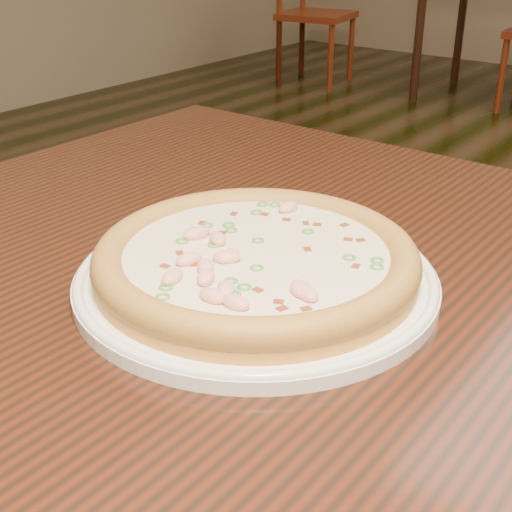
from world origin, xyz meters
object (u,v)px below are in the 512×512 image
Objects in this scene: hero_table at (394,400)px; chair_a at (309,14)px; plate at (256,278)px; pizza at (256,259)px.

hero_table is 1.26× the size of chair_a.
chair_a is at bearing 123.23° from plate.
plate is 0.34× the size of chair_a.
hero_table is 4.22× the size of pizza.
plate is 0.02m from pizza.
chair_a is (-2.46, 3.53, -0.21)m from hero_table.
pizza is at bearing -88.95° from plate.
hero_table is 4.31m from chair_a.
chair_a reaches higher than plate.
pizza is 4.29m from chair_a.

